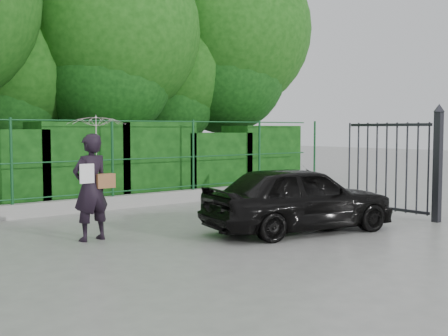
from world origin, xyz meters
TOP-DOWN VIEW (x-y plane):
  - ground at (0.00, 0.00)m, footprint 80.00×80.00m
  - kerb at (0.00, 4.50)m, footprint 14.00×0.25m
  - fence at (0.22, 4.50)m, footprint 14.13×0.06m
  - hedge at (-0.12, 5.50)m, footprint 14.20×1.20m
  - trees at (1.14, 7.74)m, footprint 17.10×6.15m
  - gate at (4.60, -0.72)m, footprint 0.22×2.33m
  - woman at (-1.53, 1.43)m, footprint 0.98×0.98m
  - car at (1.68, -0.21)m, footprint 3.80×2.12m

SIDE VIEW (x-z plane):
  - ground at x=0.00m, z-range 0.00..0.00m
  - kerb at x=0.00m, z-range 0.00..0.30m
  - car at x=1.68m, z-range 0.00..1.22m
  - hedge at x=-0.12m, z-range -0.10..2.08m
  - gate at x=4.60m, z-range 0.01..2.37m
  - fence at x=0.22m, z-range 0.30..2.10m
  - woman at x=-1.53m, z-range 0.32..2.43m
  - trees at x=1.14m, z-range 0.58..8.66m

